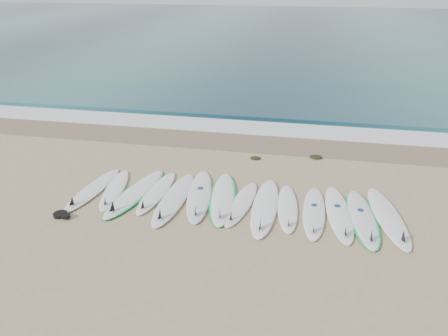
% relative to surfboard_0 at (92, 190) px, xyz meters
% --- Properties ---
extents(ground, '(120.00, 120.00, 0.00)m').
position_rel_surfboard_0_xyz_m(ground, '(3.63, 0.15, -0.06)').
color(ground, tan).
extents(ocean, '(120.00, 55.00, 0.03)m').
position_rel_surfboard_0_xyz_m(ocean, '(3.63, 32.65, -0.04)').
color(ocean, '#1F505B').
rests_on(ocean, ground).
extents(wet_sand_band, '(120.00, 1.80, 0.01)m').
position_rel_surfboard_0_xyz_m(wet_sand_band, '(3.63, 4.25, -0.05)').
color(wet_sand_band, '#74634D').
rests_on(wet_sand_band, ground).
extents(foam_band, '(120.00, 1.40, 0.04)m').
position_rel_surfboard_0_xyz_m(foam_band, '(3.63, 5.65, -0.04)').
color(foam_band, silver).
rests_on(foam_band, ground).
extents(wave_crest, '(120.00, 1.00, 0.10)m').
position_rel_surfboard_0_xyz_m(wave_crest, '(3.63, 7.15, -0.01)').
color(wave_crest, '#1F505B').
rests_on(wave_crest, ground).
extents(surfboard_0, '(0.74, 2.55, 0.32)m').
position_rel_surfboard_0_xyz_m(surfboard_0, '(0.00, 0.00, 0.00)').
color(surfboard_0, white).
rests_on(surfboard_0, ground).
extents(surfboard_1, '(0.85, 2.35, 0.30)m').
position_rel_surfboard_0_xyz_m(surfboard_1, '(0.56, 0.11, -0.00)').
color(surfboard_1, white).
rests_on(surfboard_1, ground).
extents(surfboard_2, '(1.09, 2.89, 0.36)m').
position_rel_surfboard_0_xyz_m(surfboard_2, '(1.14, 0.04, -0.00)').
color(surfboard_2, white).
rests_on(surfboard_2, ground).
extents(surfboard_3, '(0.60, 2.42, 0.31)m').
position_rel_surfboard_0_xyz_m(surfboard_3, '(1.67, 0.17, -0.00)').
color(surfboard_3, white).
rests_on(surfboard_3, ground).
extents(surfboard_4, '(0.63, 2.86, 0.36)m').
position_rel_surfboard_0_xyz_m(surfboard_4, '(2.21, -0.08, 0.01)').
color(surfboard_4, white).
rests_on(surfboard_4, ground).
extents(surfboard_5, '(1.03, 2.89, 0.36)m').
position_rel_surfboard_0_xyz_m(surfboard_5, '(2.79, 0.21, 0.01)').
color(surfboard_5, white).
rests_on(surfboard_5, ground).
extents(surfboard_6, '(1.03, 2.85, 0.35)m').
position_rel_surfboard_0_xyz_m(surfboard_6, '(3.39, 0.23, -0.00)').
color(surfboard_6, white).
rests_on(surfboard_6, ground).
extents(surfboard_7, '(0.78, 2.39, 0.30)m').
position_rel_surfboard_0_xyz_m(surfboard_7, '(3.88, 0.02, -0.00)').
color(surfboard_7, white).
rests_on(surfboard_7, ground).
extents(surfboard_8, '(0.61, 2.90, 0.37)m').
position_rel_surfboard_0_xyz_m(surfboard_8, '(4.46, -0.05, 0.01)').
color(surfboard_8, white).
rests_on(surfboard_8, ground).
extents(surfboard_9, '(0.67, 2.36, 0.30)m').
position_rel_surfboard_0_xyz_m(surfboard_9, '(5.00, 0.03, -0.00)').
color(surfboard_9, white).
rests_on(surfboard_9, ground).
extents(surfboard_10, '(0.54, 2.52, 0.32)m').
position_rel_surfboard_0_xyz_m(surfboard_10, '(5.62, -0.06, 0.00)').
color(surfboard_10, white).
rests_on(surfboard_10, ground).
extents(surfboard_11, '(0.81, 2.71, 0.34)m').
position_rel_surfboard_0_xyz_m(surfboard_11, '(6.19, -0.02, 0.00)').
color(surfboard_11, white).
rests_on(surfboard_11, ground).
extents(surfboard_12, '(0.87, 2.73, 0.34)m').
position_rel_surfboard_0_xyz_m(surfboard_12, '(6.71, -0.08, -0.00)').
color(surfboard_12, white).
rests_on(surfboard_12, ground).
extents(surfboard_13, '(0.99, 2.88, 0.36)m').
position_rel_surfboard_0_xyz_m(surfboard_13, '(7.30, 0.03, 0.01)').
color(surfboard_13, white).
rests_on(surfboard_13, ground).
extents(seaweed_near, '(0.32, 0.25, 0.06)m').
position_rel_surfboard_0_xyz_m(seaweed_near, '(3.86, 2.93, -0.02)').
color(seaweed_near, black).
rests_on(seaweed_near, ground).
extents(seaweed_far, '(0.39, 0.30, 0.08)m').
position_rel_surfboard_0_xyz_m(seaweed_far, '(5.64, 3.35, -0.02)').
color(seaweed_far, black).
rests_on(seaweed_far, ground).
extents(leash_coil, '(0.46, 0.36, 0.11)m').
position_rel_surfboard_0_xyz_m(leash_coil, '(-0.12, -1.27, -0.01)').
color(leash_coil, black).
rests_on(leash_coil, ground).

